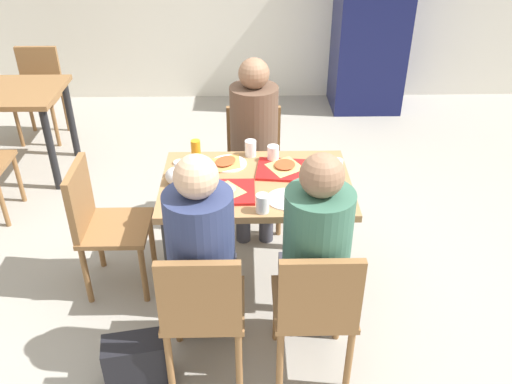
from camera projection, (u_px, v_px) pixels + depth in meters
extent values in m
cube|color=#9E998E|center=(256.00, 281.00, 3.48)|extent=(10.00, 10.00, 0.02)
cube|color=#9E7247|center=(256.00, 184.00, 3.09)|extent=(1.08, 0.73, 0.04)
cylinder|color=black|center=(171.00, 270.00, 3.02)|extent=(0.06, 0.06, 0.70)
cylinder|color=black|center=(343.00, 268.00, 3.03)|extent=(0.06, 0.06, 0.70)
cylinder|color=black|center=(182.00, 209.00, 3.54)|extent=(0.06, 0.06, 0.70)
cylinder|color=black|center=(328.00, 207.00, 3.56)|extent=(0.06, 0.06, 0.70)
cube|color=olive|center=(204.00, 305.00, 2.68)|extent=(0.40, 0.40, 0.03)
cube|color=olive|center=(199.00, 298.00, 2.41)|extent=(0.38, 0.04, 0.40)
cylinder|color=olive|center=(177.00, 313.00, 2.93)|extent=(0.04, 0.04, 0.41)
cylinder|color=olive|center=(239.00, 312.00, 2.94)|extent=(0.04, 0.04, 0.41)
cylinder|color=olive|center=(170.00, 363.00, 2.65)|extent=(0.04, 0.04, 0.41)
cylinder|color=olive|center=(239.00, 362.00, 2.65)|extent=(0.04, 0.04, 0.41)
cube|color=olive|center=(313.00, 303.00, 2.69)|extent=(0.40, 0.40, 0.03)
cube|color=olive|center=(320.00, 296.00, 2.42)|extent=(0.38, 0.04, 0.40)
cylinder|color=olive|center=(276.00, 312.00, 2.94)|extent=(0.04, 0.04, 0.41)
cylinder|color=olive|center=(338.00, 311.00, 2.95)|extent=(0.04, 0.04, 0.41)
cylinder|color=olive|center=(280.00, 361.00, 2.65)|extent=(0.04, 0.04, 0.41)
cylinder|color=olive|center=(349.00, 360.00, 2.66)|extent=(0.04, 0.04, 0.41)
cube|color=olive|center=(254.00, 172.00, 3.81)|extent=(0.40, 0.40, 0.03)
cube|color=olive|center=(254.00, 133.00, 3.85)|extent=(0.38, 0.04, 0.40)
cylinder|color=olive|center=(279.00, 210.00, 3.79)|extent=(0.04, 0.04, 0.41)
cylinder|color=olive|center=(230.00, 211.00, 3.78)|extent=(0.04, 0.04, 0.41)
cylinder|color=olive|center=(276.00, 185.00, 4.08)|extent=(0.04, 0.04, 0.41)
cylinder|color=olive|center=(231.00, 186.00, 4.07)|extent=(0.04, 0.04, 0.41)
cube|color=olive|center=(116.00, 228.00, 3.23)|extent=(0.40, 0.40, 0.03)
cube|color=olive|center=(79.00, 198.00, 3.12)|extent=(0.04, 0.38, 0.40)
cylinder|color=olive|center=(152.00, 240.00, 3.50)|extent=(0.04, 0.04, 0.41)
cylinder|color=olive|center=(144.00, 274.00, 3.21)|extent=(0.04, 0.04, 0.41)
cylinder|color=olive|center=(99.00, 241.00, 3.49)|extent=(0.04, 0.04, 0.41)
cylinder|color=olive|center=(86.00, 275.00, 3.20)|extent=(0.04, 0.04, 0.41)
cylinder|color=#383842|center=(194.00, 303.00, 2.98)|extent=(0.10, 0.10, 0.44)
cylinder|color=#383842|center=(223.00, 303.00, 2.98)|extent=(0.10, 0.10, 0.44)
cube|color=#383842|center=(205.00, 278.00, 2.75)|extent=(0.32, 0.28, 0.10)
cylinder|color=navy|center=(200.00, 242.00, 2.50)|extent=(0.32, 0.32, 0.52)
sphere|color=#DBAD89|center=(196.00, 177.00, 2.31)|extent=(0.20, 0.20, 0.20)
cylinder|color=#383842|center=(292.00, 302.00, 2.99)|extent=(0.10, 0.10, 0.44)
cylinder|color=#383842|center=(321.00, 301.00, 2.99)|extent=(0.10, 0.10, 0.44)
cube|color=#383842|center=(311.00, 276.00, 2.76)|extent=(0.32, 0.28, 0.10)
cylinder|color=#386651|center=(317.00, 241.00, 2.51)|extent=(0.32, 0.32, 0.52)
sphere|color=#8C664C|center=(322.00, 175.00, 2.32)|extent=(0.20, 0.20, 0.20)
cylinder|color=#383842|center=(266.00, 214.00, 3.73)|extent=(0.10, 0.10, 0.44)
cylinder|color=#383842|center=(243.00, 214.00, 3.72)|extent=(0.10, 0.10, 0.44)
cube|color=#383842|center=(254.00, 173.00, 3.67)|extent=(0.32, 0.28, 0.10)
cylinder|color=brown|center=(254.00, 124.00, 3.60)|extent=(0.32, 0.32, 0.52)
sphere|color=#8C664C|center=(254.00, 74.00, 3.41)|extent=(0.20, 0.20, 0.20)
cube|color=red|center=(222.00, 192.00, 2.96)|extent=(0.36, 0.26, 0.02)
cube|color=red|center=(288.00, 170.00, 3.17)|extent=(0.39, 0.30, 0.02)
cylinder|color=white|center=(228.00, 164.00, 3.25)|extent=(0.22, 0.22, 0.01)
cylinder|color=white|center=(287.00, 199.00, 2.91)|extent=(0.22, 0.22, 0.01)
pyramid|color=#DBAD60|center=(225.00, 190.00, 2.95)|extent=(0.19, 0.19, 0.01)
ellipsoid|color=#D8C67F|center=(225.00, 189.00, 2.95)|extent=(0.13, 0.13, 0.01)
pyramid|color=#DBAD60|center=(285.00, 166.00, 3.19)|extent=(0.22, 0.23, 0.01)
ellipsoid|color=#B74723|center=(285.00, 164.00, 3.18)|extent=(0.15, 0.16, 0.01)
pyramid|color=#C68C47|center=(226.00, 162.00, 3.24)|extent=(0.24, 0.26, 0.01)
ellipsoid|color=#B74723|center=(225.00, 161.00, 3.23)|extent=(0.17, 0.18, 0.01)
cylinder|color=white|center=(251.00, 148.00, 3.32)|extent=(0.07, 0.07, 0.10)
cylinder|color=white|center=(262.00, 203.00, 2.79)|extent=(0.07, 0.07, 0.10)
cylinder|color=white|center=(180.00, 169.00, 3.09)|extent=(0.07, 0.07, 0.10)
cylinder|color=white|center=(273.00, 154.00, 3.26)|extent=(0.07, 0.07, 0.10)
cylinder|color=#B7BCC6|center=(337.00, 169.00, 3.07)|extent=(0.07, 0.07, 0.12)
cylinder|color=orange|center=(196.00, 153.00, 3.20)|extent=(0.06, 0.06, 0.16)
sphere|color=silver|center=(174.00, 176.00, 3.03)|extent=(0.10, 0.10, 0.10)
cube|color=black|center=(137.00, 361.00, 2.74)|extent=(0.34, 0.21, 0.28)
cube|color=#14194C|center=(372.00, 17.00, 5.41)|extent=(0.70, 0.60, 1.90)
cube|color=olive|center=(4.00, 92.00, 4.30)|extent=(0.90, 0.70, 0.04)
cylinder|color=black|center=(51.00, 150.00, 4.25)|extent=(0.06, 0.06, 0.70)
cylinder|color=black|center=(71.00, 120.00, 4.75)|extent=(0.06, 0.06, 0.70)
cylinder|color=olive|center=(19.00, 178.00, 4.17)|extent=(0.04, 0.04, 0.41)
cylinder|color=olive|center=(2.00, 202.00, 3.88)|extent=(0.04, 0.04, 0.41)
cube|color=olive|center=(38.00, 97.00, 5.01)|extent=(0.40, 0.40, 0.03)
cube|color=olive|center=(39.00, 68.00, 5.05)|extent=(0.38, 0.04, 0.40)
cylinder|color=olive|center=(56.00, 126.00, 4.98)|extent=(0.04, 0.04, 0.41)
cylinder|color=olive|center=(18.00, 126.00, 4.97)|extent=(0.04, 0.04, 0.41)
cylinder|color=olive|center=(66.00, 111.00, 5.27)|extent=(0.04, 0.04, 0.41)
cylinder|color=olive|center=(31.00, 111.00, 5.26)|extent=(0.04, 0.04, 0.41)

